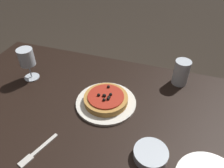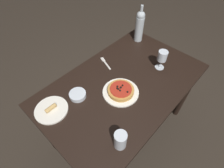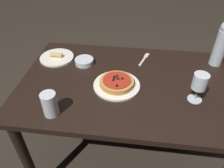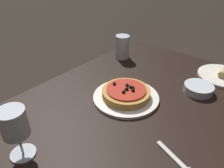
% 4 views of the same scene
% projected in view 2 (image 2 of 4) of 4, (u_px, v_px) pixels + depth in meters
% --- Properties ---
extents(ground_plane, '(14.00, 14.00, 0.00)m').
position_uv_depth(ground_plane, '(120.00, 128.00, 1.93)').
color(ground_plane, '#2D261E').
extents(dining_table, '(1.31, 0.81, 0.76)m').
position_uv_depth(dining_table, '(123.00, 91.00, 1.43)').
color(dining_table, black).
rests_on(dining_table, ground_plane).
extents(dinner_plate, '(0.27, 0.27, 0.01)m').
position_uv_depth(dinner_plate, '(121.00, 92.00, 1.29)').
color(dinner_plate, white).
rests_on(dinner_plate, dining_table).
extents(pizza, '(0.19, 0.19, 0.05)m').
position_uv_depth(pizza, '(121.00, 90.00, 1.27)').
color(pizza, '#BC843D').
rests_on(pizza, dinner_plate).
extents(wine_glass, '(0.08, 0.08, 0.17)m').
position_uv_depth(wine_glass, '(162.00, 57.00, 1.38)').
color(wine_glass, silver).
rests_on(wine_glass, dining_table).
extents(wine_bottle, '(0.08, 0.08, 0.34)m').
position_uv_depth(wine_bottle, '(140.00, 26.00, 1.61)').
color(wine_bottle, '#B2BCC1').
rests_on(wine_bottle, dining_table).
extents(water_cup, '(0.08, 0.08, 0.13)m').
position_uv_depth(water_cup, '(120.00, 140.00, 0.99)').
color(water_cup, silver).
rests_on(water_cup, dining_table).
extents(side_bowl, '(0.12, 0.12, 0.03)m').
position_uv_depth(side_bowl, '(78.00, 95.00, 1.26)').
color(side_bowl, silver).
rests_on(side_bowl, dining_table).
extents(fork, '(0.07, 0.16, 0.00)m').
position_uv_depth(fork, '(105.00, 63.00, 1.50)').
color(fork, beige).
rests_on(fork, dining_table).
extents(side_plate, '(0.23, 0.23, 0.04)m').
position_uv_depth(side_plate, '(51.00, 110.00, 1.19)').
color(side_plate, white).
rests_on(side_plate, dining_table).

